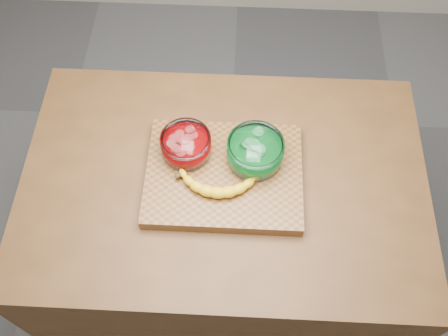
{
  "coord_description": "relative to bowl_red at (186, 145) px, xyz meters",
  "views": [
    {
      "loc": [
        0.03,
        -0.72,
        2.18
      ],
      "look_at": [
        0.0,
        0.0,
        0.96
      ],
      "focal_mm": 40.0,
      "sensor_mm": 36.0,
      "label": 1
    }
  ],
  "objects": [
    {
      "name": "counter",
      "position": [
        0.11,
        -0.06,
        -0.52
      ],
      "size": [
        1.2,
        0.8,
        0.9
      ],
      "primitive_type": "cube",
      "color": "#513218",
      "rests_on": "ground"
    },
    {
      "name": "bowl_red",
      "position": [
        0.0,
        0.0,
        0.0
      ],
      "size": [
        0.15,
        0.15,
        0.07
      ],
      "color": "white",
      "rests_on": "cutting_board"
    },
    {
      "name": "ground",
      "position": [
        0.11,
        -0.06,
        -0.97
      ],
      "size": [
        3.5,
        3.5,
        0.0
      ],
      "primitive_type": "plane",
      "color": "#545458",
      "rests_on": "ground"
    },
    {
      "name": "banana",
      "position": [
        0.1,
        -0.11,
        -0.02
      ],
      "size": [
        0.26,
        0.12,
        0.04
      ],
      "primitive_type": null,
      "color": "gold",
      "rests_on": "cutting_board"
    },
    {
      "name": "cutting_board",
      "position": [
        0.11,
        -0.06,
        -0.05
      ],
      "size": [
        0.45,
        0.35,
        0.04
      ],
      "primitive_type": "cube",
      "color": "brown",
      "rests_on": "counter"
    },
    {
      "name": "bowl_green",
      "position": [
        0.2,
        -0.01,
        0.0
      ],
      "size": [
        0.16,
        0.16,
        0.08
      ],
      "color": "white",
      "rests_on": "cutting_board"
    }
  ]
}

